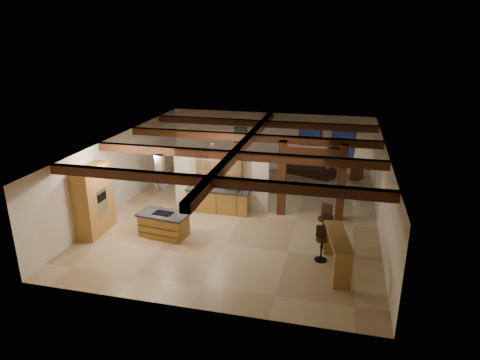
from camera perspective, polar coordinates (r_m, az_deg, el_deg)
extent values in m
plane|color=tan|center=(16.52, 0.36, -4.70)|extent=(12.00, 12.00, 0.00)
plane|color=beige|center=(21.63, 4.01, 5.16)|extent=(10.00, 0.00, 10.00)
plane|color=beige|center=(10.73, -7.07, -10.29)|extent=(10.00, 0.00, 10.00)
plane|color=beige|center=(17.74, -15.55, 1.30)|extent=(0.00, 12.00, 12.00)
plane|color=beige|center=(15.69, 18.45, -1.36)|extent=(0.00, 12.00, 12.00)
plane|color=#372011|center=(15.57, 0.38, 5.09)|extent=(12.00, 12.00, 0.00)
cube|color=#3B190E|center=(11.91, -4.00, -0.18)|extent=(10.00, 0.25, 0.28)
cube|color=#3B190E|center=(14.39, -0.80, 3.31)|extent=(10.00, 0.25, 0.28)
cube|color=#3B190E|center=(16.83, 1.40, 5.69)|extent=(10.00, 0.25, 0.28)
cube|color=#3B190E|center=(19.42, 3.10, 7.51)|extent=(10.00, 0.25, 0.28)
cube|color=#3B190E|center=(15.60, 0.38, 4.60)|extent=(0.28, 12.00, 0.28)
cube|color=#3B190E|center=(16.21, 5.60, 0.23)|extent=(0.30, 0.30, 2.90)
cube|color=#3B190E|center=(16.09, 13.38, -0.37)|extent=(0.30, 0.30, 2.90)
cube|color=#3B190E|center=(15.77, 9.70, 3.88)|extent=(2.50, 0.28, 0.28)
cube|color=beige|center=(16.80, -2.56, -0.27)|extent=(3.80, 0.18, 2.20)
cube|color=#AA8137|center=(15.57, -18.92, -2.57)|extent=(0.64, 1.60, 2.40)
cube|color=silver|center=(15.44, -17.96, -2.85)|extent=(0.06, 0.62, 0.95)
cube|color=black|center=(15.34, -17.91, -2.17)|extent=(0.01, 0.50, 0.28)
cube|color=#AA8137|center=(16.69, -2.90, -2.87)|extent=(2.40, 0.60, 0.86)
cube|color=black|center=(16.52, -2.92, -1.36)|extent=(2.50, 0.66, 0.08)
cube|color=#AA8137|center=(16.40, -2.77, 2.00)|extent=(1.80, 0.34, 0.95)
cube|color=silver|center=(16.23, -2.95, 1.81)|extent=(1.74, 0.02, 0.90)
pyramid|color=silver|center=(14.51, -10.44, -1.18)|extent=(1.10, 1.10, 0.45)
cube|color=silver|center=(14.25, -10.63, 1.88)|extent=(0.26, 0.22, 0.73)
cube|color=#3B190E|center=(21.33, 9.31, 4.89)|extent=(1.10, 0.05, 1.70)
cube|color=black|center=(21.31, 9.30, 4.87)|extent=(0.95, 0.02, 1.55)
cube|color=#3B190E|center=(21.29, 13.61, 4.57)|extent=(1.10, 0.05, 1.70)
cube|color=black|center=(21.26, 13.61, 4.55)|extent=(0.95, 0.02, 1.55)
cube|color=#3B190E|center=(21.80, 0.10, 6.00)|extent=(0.65, 0.04, 0.85)
cube|color=#214F30|center=(21.78, 0.08, 5.98)|extent=(0.55, 0.01, 0.75)
cylinder|color=silver|center=(13.88, -12.83, 2.70)|extent=(0.16, 0.16, 0.03)
cylinder|color=silver|center=(15.36, -3.69, 4.74)|extent=(0.16, 0.16, 0.03)
cylinder|color=silver|center=(14.79, -17.21, 3.33)|extent=(0.16, 0.16, 0.03)
cube|color=#AA8137|center=(15.03, -10.13, -5.98)|extent=(1.68, 1.00, 0.76)
cube|color=black|center=(14.86, -10.22, -4.53)|extent=(1.80, 1.12, 0.07)
cube|color=black|center=(14.84, -10.23, -4.39)|extent=(0.72, 0.53, 0.02)
imported|color=#3F190F|center=(18.82, 0.32, -0.53)|extent=(2.16, 1.73, 0.67)
imported|color=black|center=(21.20, 9.42, 1.52)|extent=(2.49, 1.73, 0.68)
imported|color=#AEAEB2|center=(16.31, -0.98, -0.96)|extent=(0.56, 0.46, 0.27)
cube|color=#AA8137|center=(12.75, 12.97, -7.42)|extent=(0.92, 2.21, 0.06)
cube|color=#AA8137|center=(12.19, 13.52, -11.81)|extent=(0.49, 0.19, 1.07)
cube|color=#AA8137|center=(13.85, 12.15, -7.70)|extent=(0.49, 0.19, 1.07)
cube|color=#3B190E|center=(21.10, 15.32, 0.88)|extent=(0.61, 0.61, 0.59)
cylinder|color=black|center=(20.99, 15.41, 1.86)|extent=(0.06, 0.06, 0.16)
cone|color=#F4CA92|center=(20.94, 15.45, 2.29)|extent=(0.29, 0.29, 0.18)
cylinder|color=black|center=(13.37, 10.87, -7.85)|extent=(0.35, 0.35, 0.07)
cube|color=black|center=(13.42, 10.80, -6.68)|extent=(0.33, 0.12, 0.39)
cylinder|color=black|center=(13.53, 10.78, -9.17)|extent=(0.06, 0.06, 0.68)
cylinder|color=black|center=(13.69, 10.69, -10.39)|extent=(0.39, 0.39, 0.03)
cylinder|color=black|center=(14.16, 11.53, -6.34)|extent=(0.35, 0.35, 0.07)
cube|color=black|center=(14.21, 11.69, -5.26)|extent=(0.33, 0.07, 0.38)
cylinder|color=black|center=(14.31, 11.44, -7.58)|extent=(0.06, 0.06, 0.67)
cylinder|color=black|center=(14.46, 11.35, -8.73)|extent=(0.38, 0.38, 0.03)
cylinder|color=black|center=(14.53, 11.11, -5.12)|extent=(0.40, 0.40, 0.08)
cube|color=black|center=(14.58, 11.51, -3.95)|extent=(0.37, 0.20, 0.45)
cylinder|color=black|center=(14.70, 11.01, -6.55)|extent=(0.07, 0.07, 0.78)
cylinder|color=black|center=(14.86, 10.91, -7.87)|extent=(0.45, 0.45, 0.03)
cube|color=#3B190E|center=(18.69, -2.58, -0.37)|extent=(0.54, 0.54, 0.06)
cube|color=#3B190E|center=(18.72, -2.20, 0.83)|extent=(0.39, 0.21, 0.73)
cylinder|color=#3B190E|center=(18.75, -3.28, -1.07)|extent=(0.05, 0.05, 0.41)
cylinder|color=#3B190E|center=(18.55, -2.51, -1.28)|extent=(0.05, 0.05, 0.41)
cylinder|color=#3B190E|center=(18.99, -2.64, -0.79)|extent=(0.05, 0.05, 0.41)
cylinder|color=#3B190E|center=(18.79, -1.87, -1.00)|extent=(0.05, 0.05, 0.41)
cube|color=#3B190E|center=(19.69, -0.06, 0.69)|extent=(0.54, 0.54, 0.06)
cube|color=#3B190E|center=(19.42, -0.42, 1.54)|extent=(0.39, 0.21, 0.73)
cylinder|color=#3B190E|center=(19.79, 0.61, 0.08)|extent=(0.05, 0.05, 0.41)
cylinder|color=#3B190E|center=(19.98, -0.14, 0.27)|extent=(0.05, 0.05, 0.41)
cylinder|color=#3B190E|center=(19.54, 0.03, -0.17)|extent=(0.05, 0.05, 0.41)
cylinder|color=#3B190E|center=(19.73, -0.73, 0.02)|extent=(0.05, 0.05, 0.41)
cube|color=#3B190E|center=(18.29, -0.95, -0.80)|extent=(0.54, 0.54, 0.06)
cube|color=#3B190E|center=(18.32, -0.57, 0.42)|extent=(0.39, 0.21, 0.73)
cylinder|color=#3B190E|center=(18.34, -1.67, -1.52)|extent=(0.05, 0.05, 0.41)
cylinder|color=#3B190E|center=(18.15, -0.86, -1.74)|extent=(0.05, 0.05, 0.41)
cylinder|color=#3B190E|center=(18.58, -1.03, -1.23)|extent=(0.05, 0.05, 0.41)
cylinder|color=#3B190E|center=(18.39, -0.23, -1.45)|extent=(0.05, 0.05, 0.41)
cube|color=#3B190E|center=(19.30, 1.54, 0.30)|extent=(0.54, 0.54, 0.06)
cube|color=#3B190E|center=(19.03, 1.19, 1.16)|extent=(0.39, 0.21, 0.73)
cylinder|color=#3B190E|center=(19.42, 2.21, -0.32)|extent=(0.05, 0.05, 0.41)
cylinder|color=#3B190E|center=(19.60, 1.42, -0.12)|extent=(0.05, 0.05, 0.41)
cylinder|color=#3B190E|center=(19.16, 1.64, -0.58)|extent=(0.05, 0.05, 0.41)
cylinder|color=#3B190E|center=(19.35, 0.85, -0.38)|extent=(0.05, 0.05, 0.41)
cube|color=#3B190E|center=(17.90, 0.75, -1.26)|extent=(0.54, 0.54, 0.06)
cube|color=#3B190E|center=(17.93, 1.14, 0.00)|extent=(0.39, 0.21, 0.73)
cylinder|color=#3B190E|center=(17.95, 0.01, -1.98)|extent=(0.05, 0.05, 0.41)
cylinder|color=#3B190E|center=(17.77, 0.85, -2.22)|extent=(0.05, 0.05, 0.41)
cylinder|color=#3B190E|center=(18.20, 0.64, -1.68)|extent=(0.05, 0.05, 0.41)
cylinder|color=#3B190E|center=(18.02, 1.47, -1.91)|extent=(0.05, 0.05, 0.41)
cube|color=#3B190E|center=(18.94, 3.20, -0.11)|extent=(0.54, 0.54, 0.06)
cube|color=#3B190E|center=(18.66, 2.86, 0.76)|extent=(0.39, 0.21, 0.73)
cylinder|color=#3B190E|center=(19.06, 3.87, -0.74)|extent=(0.05, 0.05, 0.41)
cylinder|color=#3B190E|center=(19.23, 3.05, -0.53)|extent=(0.05, 0.05, 0.41)
cylinder|color=#3B190E|center=(18.80, 3.31, -1.01)|extent=(0.05, 0.05, 0.41)
cylinder|color=#3B190E|center=(18.98, 2.49, -0.80)|extent=(0.05, 0.05, 0.41)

